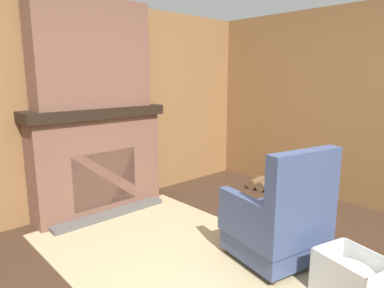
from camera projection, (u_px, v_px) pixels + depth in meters
The scene contains 10 objects.
wood_panel_wall_left at pixel (87, 108), 3.97m from camera, with size 0.06×5.44×2.41m.
fireplace_hearth at pixel (98, 161), 3.94m from camera, with size 0.55×1.59×1.22m.
chimney_breast at pixel (92, 54), 3.71m from camera, with size 0.30×1.31×1.16m.
area_rug at pixel (207, 274), 2.76m from camera, with size 3.43×1.76×0.01m.
armchair at pixel (279, 222), 2.88m from camera, with size 0.82×0.82×1.03m.
firewood_stack at pixel (265, 184), 4.82m from camera, with size 0.45×0.37×0.14m.
laundry_basket at pixel (352, 278), 2.41m from camera, with size 0.53×0.46×0.34m.
oil_lamp_vase at pixel (49, 100), 3.50m from camera, with size 0.12×0.12×0.30m.
storage_case at pixel (140, 98), 4.25m from camera, with size 0.16×0.20×0.15m.
decorative_plate_on_mantel at pixel (89, 96), 3.81m from camera, with size 0.07×0.26×0.26m.
Camera 1 is at (1.30, -1.80, 1.58)m, focal length 32.00 mm.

